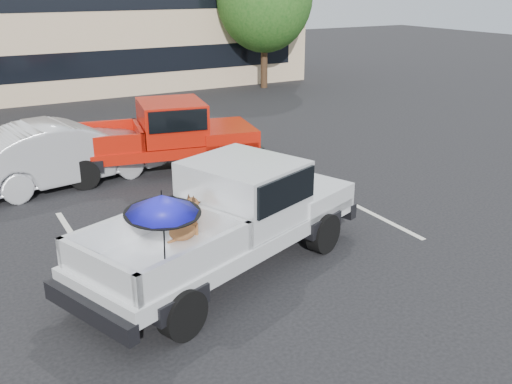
{
  "coord_description": "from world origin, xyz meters",
  "views": [
    {
      "loc": [
        -4.95,
        -7.75,
        4.78
      ],
      "look_at": [
        -0.28,
        0.45,
        1.3
      ],
      "focal_mm": 40.0,
      "sensor_mm": 36.0,
      "label": 1
    }
  ],
  "objects": [
    {
      "name": "red_pickup",
      "position": [
        0.27,
        6.26,
        1.01
      ],
      "size": [
        5.89,
        2.99,
        1.85
      ],
      "rotation": [
        0.0,
        0.0,
        -0.2
      ],
      "color": "black",
      "rests_on": "ground"
    },
    {
      "name": "motel_building",
      "position": [
        2.0,
        20.99,
        3.21
      ],
      "size": [
        20.4,
        8.4,
        6.3
      ],
      "color": "tan",
      "rests_on": "ground"
    },
    {
      "name": "silver_sedan",
      "position": [
        -2.34,
        6.5,
        0.79
      ],
      "size": [
        5.03,
        2.45,
        1.59
      ],
      "primitive_type": "imported",
      "rotation": [
        0.0,
        0.0,
        1.74
      ],
      "color": "silver",
      "rests_on": "ground"
    },
    {
      "name": "stripe_right",
      "position": [
        3.0,
        2.0,
        0.0
      ],
      "size": [
        0.12,
        5.0,
        0.01
      ],
      "primitive_type": "cube",
      "color": "silver",
      "rests_on": "ground"
    },
    {
      "name": "silver_pickup",
      "position": [
        -0.72,
        0.42,
        1.05
      ],
      "size": [
        6.02,
        3.85,
        2.06
      ],
      "rotation": [
        0.0,
        0.0,
        0.36
      ],
      "color": "black",
      "rests_on": "ground"
    },
    {
      "name": "ground",
      "position": [
        0.0,
        0.0,
        0.0
      ],
      "size": [
        90.0,
        90.0,
        0.0
      ],
      "primitive_type": "plane",
      "color": "black",
      "rests_on": "ground"
    },
    {
      "name": "stripe_left",
      "position": [
        -3.0,
        2.0,
        0.0
      ],
      "size": [
        0.12,
        5.0,
        0.01
      ],
      "primitive_type": "cube",
      "color": "silver",
      "rests_on": "ground"
    }
  ]
}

